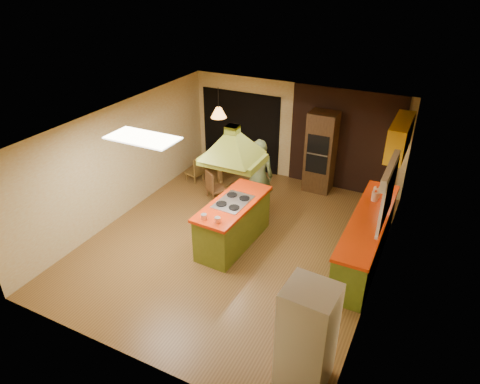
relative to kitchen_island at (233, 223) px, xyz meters
The scene contains 21 objects.
ground 0.49m from the kitchen_island, 71.29° to the left, with size 6.50×6.50×0.00m, color brown.
room_walls 0.77m from the kitchen_island, 71.29° to the left, with size 5.50×6.50×6.50m.
ceiling_plane 2.02m from the kitchen_island, 71.29° to the left, with size 6.50×6.50×0.00m, color silver.
brick_panel 3.61m from the kitchen_island, 68.89° to the left, with size 2.64×0.03×2.50m, color #381E14.
nook_opening 3.65m from the kitchen_island, 114.19° to the left, with size 2.20×0.03×2.10m, color black.
right_counter 2.56m from the kitchen_island, 15.01° to the left, with size 0.62×3.05×0.92m.
upper_cabinets 3.74m from the kitchen_island, 41.13° to the left, with size 0.34×1.40×0.70m, color yellow.
window_right 3.04m from the kitchen_island, ahead, with size 0.12×1.35×1.06m.
fluor_panel 2.54m from the kitchen_island, 133.48° to the right, with size 1.20×0.60×0.03m, color white.
kitchen_island is the anchor object (origin of this frame).
range_hood 1.76m from the kitchen_island, ahead, with size 1.09×0.79×0.80m.
man 1.37m from the kitchen_island, 92.19° to the left, with size 0.65×0.43×1.78m, color #47512B.
refrigerator 3.36m from the kitchen_island, 46.07° to the right, with size 0.65×0.62×1.59m, color white.
wall_oven 3.16m from the kitchen_island, 74.81° to the left, with size 0.66×0.60×1.99m.
dining_table 2.60m from the kitchen_island, 124.70° to the left, with size 0.91×0.91×0.69m.
chair_left 2.98m from the kitchen_island, 136.96° to the left, with size 0.37×0.37×0.67m, color brown, non-canonical shape.
chair_near 1.93m from the kitchen_island, 129.60° to the left, with size 0.39×0.39×0.71m, color brown, non-canonical shape.
pendant_lamp 2.96m from the kitchen_island, 124.70° to the left, with size 0.37×0.37×0.24m, color #FF9E3F.
canister_large 2.90m from the kitchen_island, 31.65° to the left, with size 0.14×0.14×0.21m, color #FBEBC9.
canister_medium 2.82m from the kitchen_island, 29.04° to the left, with size 0.13×0.13×0.19m, color beige.
canister_small 2.93m from the kitchen_island, 32.93° to the left, with size 0.11×0.11×0.15m, color #FFF5CD.
Camera 1 is at (3.29, -6.38, 5.09)m, focal length 32.00 mm.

